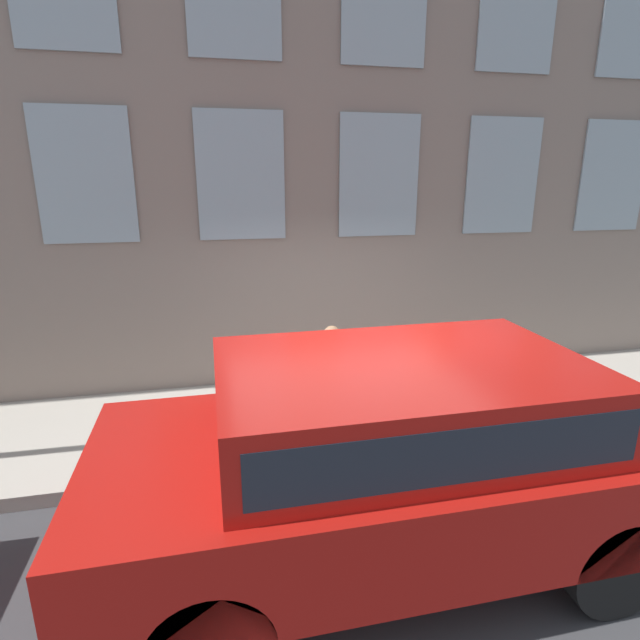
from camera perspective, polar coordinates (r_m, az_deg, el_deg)
ground_plane at (r=5.47m, az=4.12°, el=-16.61°), size 80.00×80.00×0.00m
sidewalk at (r=6.37m, az=1.23°, el=-10.81°), size 2.24×60.00×0.15m
building_facade at (r=6.96m, az=-1.23°, el=21.34°), size 0.33×40.00×7.20m
fire_hydrant at (r=5.45m, az=-1.43°, el=-10.52°), size 0.27×0.40×0.72m
person at (r=5.69m, az=1.35°, el=-5.36°), size 0.29×0.19×1.21m
parked_truck_red_near at (r=3.99m, az=8.16°, el=-13.97°), size 1.98×4.39×1.65m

